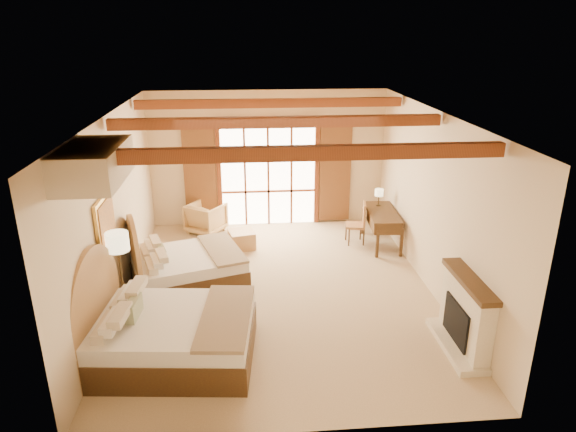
{
  "coord_description": "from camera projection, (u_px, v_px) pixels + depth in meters",
  "views": [
    {
      "loc": [
        -0.55,
        -8.3,
        4.53
      ],
      "look_at": [
        0.19,
        0.2,
        1.38
      ],
      "focal_mm": 32.0,
      "sensor_mm": 36.0,
      "label": 1
    }
  ],
  "objects": [
    {
      "name": "wall_back",
      "position": [
        268.0,
        159.0,
        12.08
      ],
      "size": [
        5.5,
        0.0,
        5.5
      ],
      "primitive_type": "plane",
      "rotation": [
        1.57,
        0.0,
        0.0
      ],
      "color": "beige",
      "rests_on": "ground"
    },
    {
      "name": "nightstand",
      "position": [
        125.0,
        314.0,
        8.04
      ],
      "size": [
        0.64,
        0.64,
        0.6
      ],
      "primitive_type": "cube",
      "rotation": [
        0.0,
        0.0,
        0.37
      ],
      "color": "#4B3515",
      "rests_on": "floor"
    },
    {
      "name": "desk_lamp",
      "position": [
        379.0,
        193.0,
        11.39
      ],
      "size": [
        0.19,
        0.19,
        0.38
      ],
      "color": "#3B2F1C",
      "rests_on": "desk"
    },
    {
      "name": "armchair",
      "position": [
        206.0,
        218.0,
        11.93
      ],
      "size": [
        1.05,
        1.06,
        0.7
      ],
      "primitive_type": "imported",
      "rotation": [
        0.0,
        0.0,
        -3.72
      ],
      "color": "tan",
      "rests_on": "floor"
    },
    {
      "name": "desk",
      "position": [
        381.0,
        227.0,
        11.23
      ],
      "size": [
        0.71,
        1.47,
        0.77
      ],
      "rotation": [
        0.0,
        0.0,
        -0.07
      ],
      "color": "#4B3515",
      "rests_on": "floor"
    },
    {
      "name": "floor",
      "position": [
        279.0,
        291.0,
        9.37
      ],
      "size": [
        7.0,
        7.0,
        0.0
      ],
      "primitive_type": "plane",
      "color": "#D2B38D",
      "rests_on": "ground"
    },
    {
      "name": "ceiling_beams",
      "position": [
        278.0,
        122.0,
        8.3
      ],
      "size": [
        5.39,
        4.6,
        0.18
      ],
      "primitive_type": null,
      "color": "brown",
      "rests_on": "ceiling"
    },
    {
      "name": "bed_far",
      "position": [
        180.0,
        265.0,
        9.48
      ],
      "size": [
        2.39,
        2.01,
        1.29
      ],
      "rotation": [
        0.0,
        0.0,
        0.31
      ],
      "color": "#4B3515",
      "rests_on": "floor"
    },
    {
      "name": "canopy_valance",
      "position": [
        93.0,
        164.0,
        6.28
      ],
      "size": [
        0.7,
        1.4,
        0.45
      ],
      "primitive_type": "cube",
      "color": "beige",
      "rests_on": "ceiling"
    },
    {
      "name": "ceiling",
      "position": [
        278.0,
        115.0,
        8.26
      ],
      "size": [
        7.0,
        7.0,
        0.0
      ],
      "primitive_type": "plane",
      "rotation": [
        3.14,
        0.0,
        0.0
      ],
      "color": "#AE7B3C",
      "rests_on": "ground"
    },
    {
      "name": "wall_right",
      "position": [
        434.0,
        204.0,
        9.04
      ],
      "size": [
        0.0,
        7.0,
        7.0
      ],
      "primitive_type": "plane",
      "rotation": [
        1.57,
        0.0,
        -1.57
      ],
      "color": "beige",
      "rests_on": "ground"
    },
    {
      "name": "painting",
      "position": [
        105.0,
        220.0,
        7.84
      ],
      "size": [
        0.06,
        0.95,
        0.75
      ],
      "color": "gold",
      "rests_on": "wall_left"
    },
    {
      "name": "bed_near",
      "position": [
        161.0,
        331.0,
        7.31
      ],
      "size": [
        2.42,
        1.92,
        1.49
      ],
      "rotation": [
        0.0,
        0.0,
        -0.1
      ],
      "color": "#4B3515",
      "rests_on": "floor"
    },
    {
      "name": "floor_lamp",
      "position": [
        118.0,
        248.0,
        7.75
      ],
      "size": [
        0.35,
        0.35,
        1.63
      ],
      "color": "#3B2F1C",
      "rests_on": "floor"
    },
    {
      "name": "fireplace",
      "position": [
        464.0,
        318.0,
        7.53
      ],
      "size": [
        0.46,
        1.4,
        1.16
      ],
      "color": "#F3E0C1",
      "rests_on": "ground"
    },
    {
      "name": "wall_left",
      "position": [
        115.0,
        213.0,
        8.59
      ],
      "size": [
        0.0,
        7.0,
        7.0
      ],
      "primitive_type": "plane",
      "rotation": [
        1.57,
        0.0,
        1.57
      ],
      "color": "beige",
      "rests_on": "ground"
    },
    {
      "name": "desk_chair",
      "position": [
        356.0,
        230.0,
        11.36
      ],
      "size": [
        0.48,
        0.48,
        0.94
      ],
      "rotation": [
        0.0,
        0.0,
        -0.19
      ],
      "color": "#B46841",
      "rests_on": "floor"
    },
    {
      "name": "ottoman",
      "position": [
        242.0,
        239.0,
        11.14
      ],
      "size": [
        0.62,
        0.62,
        0.38
      ],
      "primitive_type": "cube",
      "rotation": [
        0.0,
        0.0,
        0.23
      ],
      "color": "#AD7D4D",
      "rests_on": "floor"
    },
    {
      "name": "french_doors",
      "position": [
        268.0,
        174.0,
        12.15
      ],
      "size": [
        3.95,
        0.08,
        2.6
      ],
      "color": "white",
      "rests_on": "ground"
    }
  ]
}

